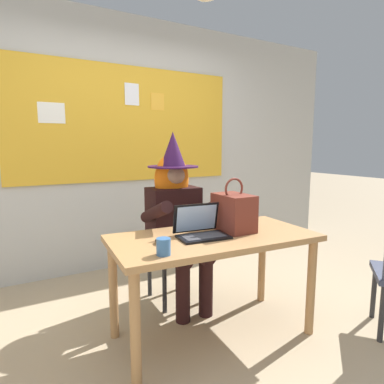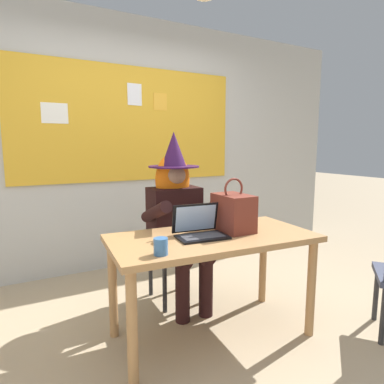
% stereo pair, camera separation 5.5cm
% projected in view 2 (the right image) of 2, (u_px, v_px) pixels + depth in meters
% --- Properties ---
extents(ground_plane, '(24.00, 24.00, 0.00)m').
position_uv_depth(ground_plane, '(210.00, 341.00, 2.22)').
color(ground_plane, tan).
extents(wall_back_bulletin, '(5.71, 1.83, 2.67)m').
position_uv_depth(wall_back_bulletin, '(130.00, 143.00, 3.52)').
color(wall_back_bulletin, '#B2B2AD').
rests_on(wall_back_bulletin, ground).
extents(desk_main, '(1.42, 0.76, 0.73)m').
position_uv_depth(desk_main, '(213.00, 249.00, 2.20)').
color(desk_main, '#A37547').
rests_on(desk_main, ground).
extents(chair_at_desk, '(0.43, 0.43, 0.91)m').
position_uv_depth(chair_at_desk, '(172.00, 240.00, 2.83)').
color(chair_at_desk, black).
rests_on(chair_at_desk, ground).
extents(person_costumed, '(0.60, 0.68, 1.44)m').
position_uv_depth(person_costumed, '(177.00, 210.00, 2.68)').
color(person_costumed, black).
rests_on(person_costumed, ground).
extents(laptop, '(0.35, 0.27, 0.21)m').
position_uv_depth(laptop, '(200.00, 229.00, 2.15)').
color(laptop, black).
rests_on(laptop, desk_main).
extents(computer_mouse, '(0.07, 0.11, 0.03)m').
position_uv_depth(computer_mouse, '(159.00, 241.00, 1.99)').
color(computer_mouse, black).
rests_on(computer_mouse, desk_main).
extents(handbag, '(0.20, 0.30, 0.38)m').
position_uv_depth(handbag, '(233.00, 212.00, 2.29)').
color(handbag, maroon).
rests_on(handbag, desk_main).
extents(coffee_mug, '(0.08, 0.08, 0.09)m').
position_uv_depth(coffee_mug, '(161.00, 246.00, 1.79)').
color(coffee_mug, '#336099').
rests_on(coffee_mug, desk_main).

